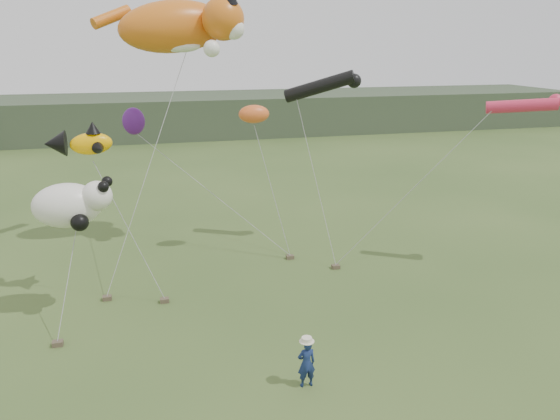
# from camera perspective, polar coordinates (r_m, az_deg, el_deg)

# --- Properties ---
(ground) EXTENTS (120.00, 120.00, 0.00)m
(ground) POSITION_cam_1_polar(r_m,az_deg,el_deg) (17.90, 0.15, -14.48)
(ground) COLOR #385123
(ground) RESTS_ON ground
(headland) EXTENTS (90.00, 13.00, 4.00)m
(headland) POSITION_cam_1_polar(r_m,az_deg,el_deg) (59.94, -13.65, 9.45)
(headland) COLOR #2D3D28
(headland) RESTS_ON ground
(festival_attendant) EXTENTS (0.55, 0.38, 1.46)m
(festival_attendant) POSITION_cam_1_polar(r_m,az_deg,el_deg) (15.97, 2.77, -15.70)
(festival_attendant) COLOR navy
(festival_attendant) RESTS_ON ground
(sandbag_anchors) EXTENTS (11.18, 5.59, 0.17)m
(sandbag_anchors) POSITION_cam_1_polar(r_m,az_deg,el_deg) (21.88, -8.10, -8.22)
(sandbag_anchors) COLOR brown
(sandbag_anchors) RESTS_ON ground
(cat_kite) EXTENTS (6.48, 3.48, 2.80)m
(cat_kite) POSITION_cam_1_polar(r_m,az_deg,el_deg) (25.27, -9.93, 18.43)
(cat_kite) COLOR orange
(cat_kite) RESTS_ON ground
(fish_kite) EXTENTS (2.37, 1.63, 1.25)m
(fish_kite) POSITION_cam_1_polar(r_m,az_deg,el_deg) (20.81, -20.36, 6.60)
(fish_kite) COLOR #FFB002
(fish_kite) RESTS_ON ground
(tube_kites) EXTENTS (9.92, 6.90, 1.65)m
(tube_kites) POSITION_cam_1_polar(r_m,az_deg,el_deg) (24.62, 11.70, 11.99)
(tube_kites) COLOR black
(tube_kites) RESTS_ON ground
(panda_kite) EXTENTS (2.70, 1.75, 1.68)m
(panda_kite) POSITION_cam_1_polar(r_m,az_deg,el_deg) (19.86, -20.91, 0.55)
(panda_kite) COLOR white
(panda_kite) RESTS_ON ground
(misc_kites) EXTENTS (6.32, 4.83, 1.73)m
(misc_kites) POSITION_cam_1_polar(r_m,az_deg,el_deg) (25.81, -9.94, 9.44)
(misc_kites) COLOR orange
(misc_kites) RESTS_ON ground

